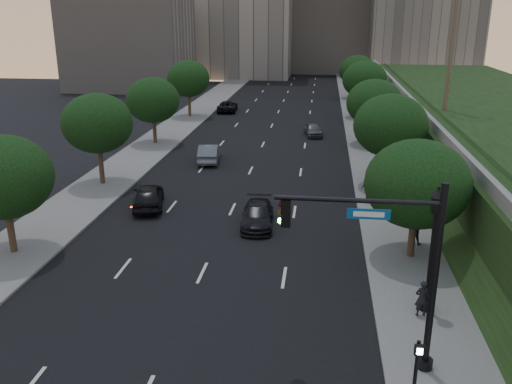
# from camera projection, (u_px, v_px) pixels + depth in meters

# --- Properties ---
(ground) EXTENTS (160.00, 160.00, 0.00)m
(ground) POSITION_uv_depth(u_px,v_px,m) (175.00, 330.00, 21.65)
(ground) COLOR black
(ground) RESTS_ON ground
(road_surface) EXTENTS (16.00, 140.00, 0.02)m
(road_surface) POSITION_uv_depth(u_px,v_px,m) (261.00, 150.00, 49.89)
(road_surface) COLOR black
(road_surface) RESTS_ON ground
(sidewalk_right) EXTENTS (4.50, 140.00, 0.15)m
(sidewalk_right) POSITION_uv_depth(u_px,v_px,m) (374.00, 152.00, 48.68)
(sidewalk_right) COLOR slate
(sidewalk_right) RESTS_ON ground
(sidewalk_left) EXTENTS (4.50, 140.00, 0.15)m
(sidewalk_left) POSITION_uv_depth(u_px,v_px,m) (153.00, 146.00, 51.05)
(sidewalk_left) COLOR slate
(sidewalk_left) RESTS_ON ground
(parapet_wall) EXTENTS (0.35, 90.00, 0.70)m
(parapet_wall) POSITION_uv_depth(u_px,v_px,m) (419.00, 109.00, 45.07)
(parapet_wall) COLOR slate
(parapet_wall) RESTS_ON embankment
(office_block_mid) EXTENTS (22.00, 18.00, 26.00)m
(office_block_mid) POSITION_uv_depth(u_px,v_px,m) (329.00, 7.00, 112.85)
(office_block_mid) COLOR gray
(office_block_mid) RESTS_ON ground
(office_block_filler) EXTENTS (18.00, 16.00, 14.00)m
(office_block_filler) POSITION_uv_depth(u_px,v_px,m) (131.00, 44.00, 88.33)
(office_block_filler) COLOR gray
(office_block_filler) RESTS_ON ground
(tree_right_a) EXTENTS (5.20, 5.20, 6.24)m
(tree_right_a) POSITION_uv_depth(u_px,v_px,m) (417.00, 184.00, 26.72)
(tree_right_a) COLOR #38281C
(tree_right_a) RESTS_ON ground
(tree_right_b) EXTENTS (5.20, 5.20, 6.74)m
(tree_right_b) POSITION_uv_depth(u_px,v_px,m) (391.00, 126.00, 37.86)
(tree_right_b) COLOR #38281C
(tree_right_b) RESTS_ON ground
(tree_right_c) EXTENTS (5.20, 5.20, 6.24)m
(tree_right_c) POSITION_uv_depth(u_px,v_px,m) (374.00, 103.00, 50.25)
(tree_right_c) COLOR #38281C
(tree_right_c) RESTS_ON ground
(tree_right_d) EXTENTS (5.20, 5.20, 6.74)m
(tree_right_d) POSITION_uv_depth(u_px,v_px,m) (365.00, 80.00, 63.27)
(tree_right_d) COLOR #38281C
(tree_right_d) RESTS_ON ground
(tree_right_e) EXTENTS (5.20, 5.20, 6.24)m
(tree_right_e) POSITION_uv_depth(u_px,v_px,m) (357.00, 71.00, 77.55)
(tree_right_e) COLOR #38281C
(tree_right_e) RESTS_ON ground
(tree_left_a) EXTENTS (5.00, 5.00, 6.34)m
(tree_left_a) POSITION_uv_depth(u_px,v_px,m) (3.00, 177.00, 27.16)
(tree_left_a) COLOR #38281C
(tree_left_a) RESTS_ON ground
(tree_left_b) EXTENTS (5.00, 5.00, 6.71)m
(tree_left_b) POSITION_uv_depth(u_px,v_px,m) (97.00, 123.00, 38.34)
(tree_left_b) COLOR #38281C
(tree_left_b) RESTS_ON ground
(tree_left_c) EXTENTS (5.00, 5.00, 6.34)m
(tree_left_c) POSITION_uv_depth(u_px,v_px,m) (153.00, 100.00, 50.69)
(tree_left_c) COLOR #38281C
(tree_left_c) RESTS_ON ground
(tree_left_d) EXTENTS (5.00, 5.00, 6.71)m
(tree_left_d) POSITION_uv_depth(u_px,v_px,m) (188.00, 79.00, 63.75)
(tree_left_d) COLOR #38281C
(tree_left_d) RESTS_ON ground
(traffic_signal_mast) EXTENTS (5.68, 0.56, 7.00)m
(traffic_signal_mast) POSITION_uv_depth(u_px,v_px,m) (401.00, 276.00, 18.16)
(traffic_signal_mast) COLOR black
(traffic_signal_mast) RESTS_ON ground
(street_lamp) EXTENTS (0.64, 0.64, 5.62)m
(street_lamp) POSITION_uv_depth(u_px,v_px,m) (431.00, 256.00, 22.12)
(street_lamp) COLOR black
(street_lamp) RESTS_ON ground
(pedestrian_signal) EXTENTS (0.30, 0.33, 2.50)m
(pedestrian_signal) POSITION_uv_depth(u_px,v_px,m) (416.00, 368.00, 16.86)
(pedestrian_signal) COLOR black
(pedestrian_signal) RESTS_ON ground
(sedan_near_left) EXTENTS (2.95, 4.98, 1.59)m
(sedan_near_left) POSITION_uv_depth(u_px,v_px,m) (148.00, 196.00, 35.00)
(sedan_near_left) COLOR black
(sedan_near_left) RESTS_ON ground
(sedan_mid_left) EXTENTS (2.19, 4.77, 1.52)m
(sedan_mid_left) POSITION_uv_depth(u_px,v_px,m) (209.00, 153.00, 45.70)
(sedan_mid_left) COLOR #5A5E62
(sedan_mid_left) RESTS_ON ground
(sedan_far_left) EXTENTS (2.57, 5.05, 1.37)m
(sedan_far_left) POSITION_uv_depth(u_px,v_px,m) (228.00, 106.00, 68.62)
(sedan_far_left) COLOR black
(sedan_far_left) RESTS_ON ground
(sedan_near_right) EXTENTS (2.12, 4.60, 1.30)m
(sedan_near_right) POSITION_uv_depth(u_px,v_px,m) (258.00, 215.00, 32.03)
(sedan_near_right) COLOR black
(sedan_near_right) RESTS_ON ground
(sedan_far_right) EXTENTS (2.24, 4.09, 1.32)m
(sedan_far_right) POSITION_uv_depth(u_px,v_px,m) (313.00, 129.00, 55.24)
(sedan_far_right) COLOR #4F5055
(sedan_far_right) RESTS_ON ground
(pedestrian_a) EXTENTS (0.64, 0.49, 1.59)m
(pedestrian_a) POSITION_uv_depth(u_px,v_px,m) (422.00, 298.00, 22.18)
(pedestrian_a) COLOR black
(pedestrian_a) RESTS_ON sidewalk_right
(pedestrian_b) EXTENTS (0.90, 0.79, 1.56)m
(pedestrian_b) POSITION_uv_depth(u_px,v_px,m) (415.00, 230.00, 29.10)
(pedestrian_b) COLOR black
(pedestrian_b) RESTS_ON sidewalk_right
(pedestrian_c) EXTENTS (1.13, 0.64, 1.81)m
(pedestrian_c) POSITION_uv_depth(u_px,v_px,m) (369.00, 189.00, 35.40)
(pedestrian_c) COLOR black
(pedestrian_c) RESTS_ON sidewalk_right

